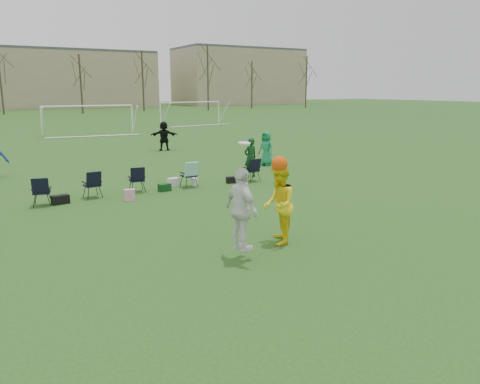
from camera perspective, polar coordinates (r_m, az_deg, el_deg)
ground at (r=10.47m, az=-1.03°, el=-8.74°), size 260.00×260.00×0.00m
fielder_green_far at (r=23.61m, az=3.24°, el=5.32°), size 0.80×0.98×1.72m
fielder_black at (r=29.84m, az=-9.25°, el=6.77°), size 1.77×1.07×1.82m
center_contest at (r=11.08m, az=3.08°, el=-1.66°), size 2.24×1.73×2.67m
sideline_setup at (r=18.04m, az=-8.81°, el=1.93°), size 8.89×1.93×1.80m
goal_mid at (r=41.52m, az=-18.02°, el=9.29°), size 7.40×0.63×2.46m
goal_right at (r=50.98m, az=-6.02°, el=10.30°), size 7.35×1.14×2.46m
tree_line at (r=78.56m, az=-26.94°, el=12.10°), size 110.28×3.28×11.40m
building_row at (r=105.20m, az=-24.28°, el=12.59°), size 126.00×16.00×13.00m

